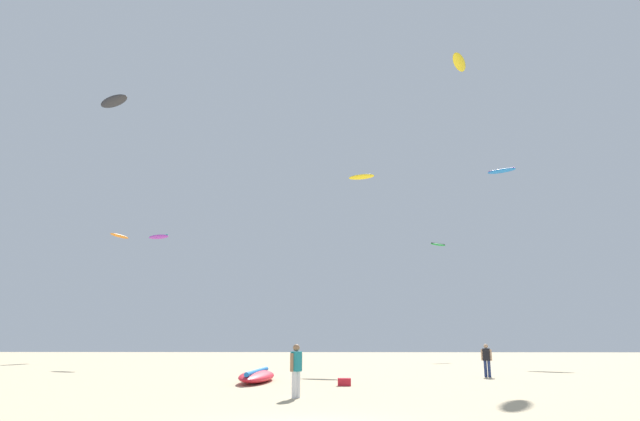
{
  "coord_description": "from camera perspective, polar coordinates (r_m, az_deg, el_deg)",
  "views": [
    {
      "loc": [
        0.67,
        -12.46,
        2.08
      ],
      "look_at": [
        0.0,
        19.7,
        9.66
      ],
      "focal_mm": 29.96,
      "sensor_mm": 36.0,
      "label": 1
    }
  ],
  "objects": [
    {
      "name": "kite_aloft_3",
      "position": [
        55.17,
        12.5,
        -3.57
      ],
      "size": [
        2.03,
        1.66,
        0.39
      ],
      "color": "green"
    },
    {
      "name": "kite_aloft_6",
      "position": [
        54.96,
        18.82,
        4.03
      ],
      "size": [
        2.7,
        2.09,
        0.38
      ],
      "color": "blue"
    },
    {
      "name": "kite_aloft_8",
      "position": [
        45.04,
        -16.85,
        -2.7
      ],
      "size": [
        2.07,
        1.39,
        0.39
      ],
      "color": "purple"
    },
    {
      "name": "kite_aloft_2",
      "position": [
        56.86,
        -20.63,
        -2.56
      ],
      "size": [
        1.44,
        2.92,
        0.33
      ],
      "color": "orange"
    },
    {
      "name": "kite_aloft_0",
      "position": [
        60.44,
        -21.17,
        10.83
      ],
      "size": [
        4.24,
        3.33,
        1.02
      ],
      "color": "#2D2D33"
    },
    {
      "name": "kite_grounded_near",
      "position": [
        25.97,
        -6.74,
        -17.15
      ],
      "size": [
        1.73,
        4.87,
        0.61
      ],
      "color": "red",
      "rests_on": "ground"
    },
    {
      "name": "cooler_box",
      "position": [
        24.0,
        2.61,
        -17.83
      ],
      "size": [
        0.56,
        0.36,
        0.32
      ],
      "primitive_type": "cube",
      "color": "red",
      "rests_on": "ground"
    },
    {
      "name": "kite_aloft_1",
      "position": [
        43.16,
        4.45,
        3.6
      ],
      "size": [
        2.22,
        1.32,
        0.42
      ],
      "color": "yellow"
    },
    {
      "name": "person_midground",
      "position": [
        30.15,
        17.37,
        -14.77
      ],
      "size": [
        0.51,
        0.38,
        1.68
      ],
      "rotation": [
        0.0,
        0.0,
        4.24
      ],
      "color": "navy",
      "rests_on": "ground"
    },
    {
      "name": "kite_aloft_4",
      "position": [
        47.23,
        14.65,
        15.06
      ],
      "size": [
        2.29,
        3.33,
        0.81
      ],
      "color": "yellow"
    },
    {
      "name": "person_foreground",
      "position": [
        19.31,
        -2.56,
        -16.29
      ],
      "size": [
        0.41,
        0.5,
        1.8
      ],
      "rotation": [
        0.0,
        0.0,
        2.51
      ],
      "color": "silver",
      "rests_on": "ground"
    }
  ]
}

